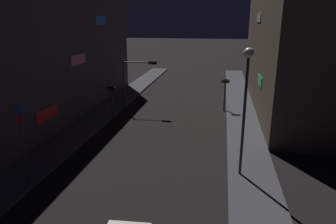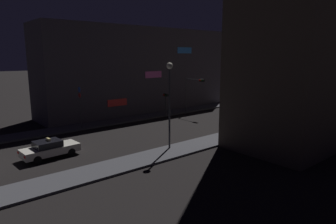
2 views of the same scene
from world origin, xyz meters
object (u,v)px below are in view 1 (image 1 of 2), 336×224
(traffic_light_right_kerb, at_px, (225,88))
(traffic_light_overhead, at_px, (136,74))
(traffic_light_left_kerb, at_px, (111,96))
(sign_pole_left, at_px, (23,135))
(street_lamp_near_block, at_px, (246,88))

(traffic_light_right_kerb, bearing_deg, traffic_light_overhead, -171.76)
(traffic_light_left_kerb, distance_m, traffic_light_right_kerb, 11.26)
(traffic_light_left_kerb, xyz_separation_m, sign_pole_left, (-0.82, -11.52, 0.57))
(street_lamp_near_block, bearing_deg, traffic_light_right_kerb, 94.00)
(traffic_light_overhead, relative_size, traffic_light_left_kerb, 1.60)
(sign_pole_left, bearing_deg, street_lamp_near_block, 13.57)
(sign_pole_left, xyz_separation_m, street_lamp_near_block, (11.88, 2.87, 2.48))
(traffic_light_overhead, height_order, sign_pole_left, traffic_light_overhead)
(sign_pole_left, bearing_deg, traffic_light_overhead, 82.08)
(traffic_light_right_kerb, relative_size, sign_pole_left, 0.73)
(traffic_light_overhead, xyz_separation_m, sign_pole_left, (-2.11, -15.19, -0.80))
(sign_pole_left, relative_size, street_lamp_near_block, 0.62)
(traffic_light_right_kerb, xyz_separation_m, sign_pole_left, (-10.93, -16.46, 0.50))
(traffic_light_left_kerb, height_order, traffic_light_right_kerb, traffic_light_right_kerb)
(sign_pole_left, distance_m, street_lamp_near_block, 12.47)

